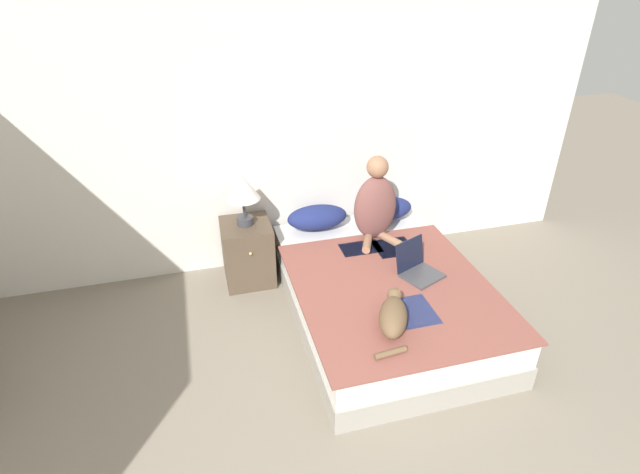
{
  "coord_description": "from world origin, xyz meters",
  "views": [
    {
      "loc": [
        -0.6,
        -0.53,
        2.64
      ],
      "look_at": [
        0.24,
        2.58,
        0.77
      ],
      "focal_mm": 28.0,
      "sensor_mm": 36.0,
      "label": 1
    }
  ],
  "objects": [
    {
      "name": "wall_back",
      "position": [
        0.0,
        3.58,
        1.27
      ],
      "size": [
        6.16,
        0.05,
        2.55
      ],
      "color": "silver",
      "rests_on": "ground_plane"
    },
    {
      "name": "bed",
      "position": [
        0.74,
        2.47,
        0.21
      ],
      "size": [
        1.47,
        2.07,
        0.42
      ],
      "color": "#9E998E",
      "rests_on": "ground_plane"
    },
    {
      "name": "pillow_near",
      "position": [
        0.42,
        3.33,
        0.52
      ],
      "size": [
        0.55,
        0.3,
        0.21
      ],
      "color": "navy",
      "rests_on": "bed"
    },
    {
      "name": "pillow_far",
      "position": [
        1.06,
        3.33,
        0.52
      ],
      "size": [
        0.55,
        0.3,
        0.21
      ],
      "color": "navy",
      "rests_on": "bed"
    },
    {
      "name": "person_sitting",
      "position": [
        0.85,
        3.03,
        0.74
      ],
      "size": [
        0.38,
        0.37,
        0.76
      ],
      "color": "brown",
      "rests_on": "bed"
    },
    {
      "name": "cat_tabby",
      "position": [
        0.55,
        1.86,
        0.51
      ],
      "size": [
        0.39,
        0.52,
        0.19
      ],
      "rotation": [
        0.0,
        0.0,
        1.14
      ],
      "color": "brown",
      "rests_on": "bed"
    },
    {
      "name": "laptop_open",
      "position": [
        0.98,
        2.4,
        0.47
      ],
      "size": [
        0.39,
        0.39,
        0.26
      ],
      "rotation": [
        0.0,
        0.0,
        0.41
      ],
      "color": "#424247",
      "rests_on": "bed"
    },
    {
      "name": "nightstand",
      "position": [
        -0.24,
        3.28,
        0.28
      ],
      "size": [
        0.43,
        0.46,
        0.57
      ],
      "color": "brown",
      "rests_on": "ground_plane"
    },
    {
      "name": "table_lamp",
      "position": [
        -0.24,
        3.28,
        0.89
      ],
      "size": [
        0.29,
        0.29,
        0.45
      ],
      "color": "#38383D",
      "rests_on": "nightstand"
    }
  ]
}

